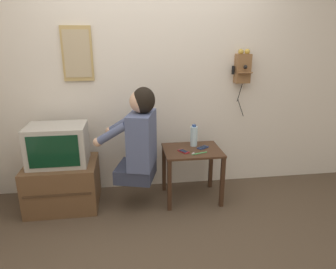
% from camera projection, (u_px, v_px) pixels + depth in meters
% --- Properties ---
extents(ground_plane, '(14.00, 14.00, 0.00)m').
position_uv_depth(ground_plane, '(171.00, 247.00, 2.52)').
color(ground_plane, '#4C3D2D').
extents(wall_back, '(6.80, 0.05, 2.55)m').
position_uv_depth(wall_back, '(155.00, 77.00, 3.24)').
color(wall_back, beige).
rests_on(wall_back, ground_plane).
extents(side_table, '(0.60, 0.48, 0.57)m').
position_uv_depth(side_table, '(192.00, 159.00, 3.16)').
color(side_table, '#422819').
rests_on(side_table, ground_plane).
extents(person, '(0.62, 0.55, 0.93)m').
position_uv_depth(person, '(139.00, 137.00, 2.91)').
color(person, '#2D3347').
rests_on(person, ground_plane).
extents(tv_stand, '(0.70, 0.56, 0.47)m').
position_uv_depth(tv_stand, '(63.00, 184.00, 3.09)').
color(tv_stand, brown).
rests_on(tv_stand, ground_plane).
extents(television, '(0.56, 0.40, 0.40)m').
position_uv_depth(television, '(58.00, 145.00, 2.95)').
color(television, '#ADA89E').
rests_on(television, tv_stand).
extents(wall_phone_antique, '(0.20, 0.18, 0.74)m').
position_uv_depth(wall_phone_antique, '(243.00, 68.00, 3.25)').
color(wall_phone_antique, brown).
extents(framed_picture, '(0.30, 0.03, 0.54)m').
position_uv_depth(framed_picture, '(77.00, 54.00, 3.02)').
color(framed_picture, tan).
extents(cell_phone_held, '(0.12, 0.14, 0.01)m').
position_uv_depth(cell_phone_held, '(184.00, 151.00, 3.05)').
color(cell_phone_held, maroon).
rests_on(cell_phone_held, side_table).
extents(cell_phone_spare, '(0.14, 0.12, 0.01)m').
position_uv_depth(cell_phone_spare, '(203.00, 147.00, 3.16)').
color(cell_phone_spare, navy).
rests_on(cell_phone_spare, side_table).
extents(water_bottle, '(0.08, 0.08, 0.24)m').
position_uv_depth(water_bottle, '(194.00, 136.00, 3.20)').
color(water_bottle, silver).
rests_on(water_bottle, side_table).
extents(toothbrush, '(0.17, 0.06, 0.02)m').
position_uv_depth(toothbrush, '(198.00, 153.00, 3.00)').
color(toothbrush, '#4CBF66').
rests_on(toothbrush, side_table).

